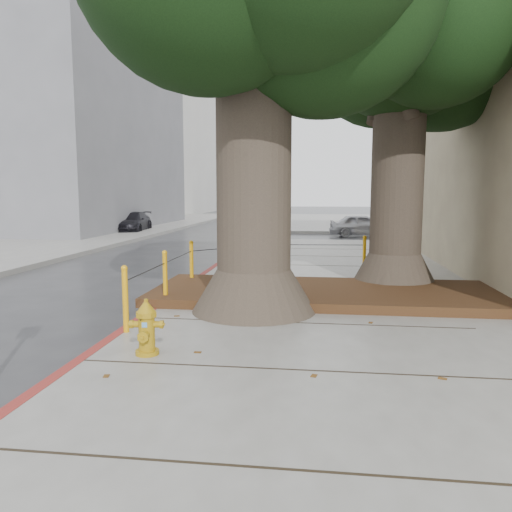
{
  "coord_description": "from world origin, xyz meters",
  "views": [
    {
      "loc": [
        0.77,
        -5.29,
        2.09
      ],
      "look_at": [
        -0.22,
        2.38,
        1.1
      ],
      "focal_mm": 35.0,
      "sensor_mm": 36.0,
      "label": 1
    }
  ],
  "objects": [
    {
      "name": "ground",
      "position": [
        0.0,
        0.0,
        0.0
      ],
      "size": [
        140.0,
        140.0,
        0.0
      ],
      "primitive_type": "plane",
      "color": "#28282B",
      "rests_on": "ground"
    },
    {
      "name": "sidewalk_far",
      "position": [
        6.0,
        30.0,
        0.07
      ],
      "size": [
        16.0,
        20.0,
        0.15
      ],
      "primitive_type": "cube",
      "color": "slate",
      "rests_on": "ground"
    },
    {
      "name": "curb_red",
      "position": [
        -2.0,
        2.5,
        0.07
      ],
      "size": [
        0.14,
        26.0,
        0.16
      ],
      "primitive_type": "cube",
      "color": "maroon",
      "rests_on": "ground"
    },
    {
      "name": "planter_bed",
      "position": [
        0.9,
        3.9,
        0.23
      ],
      "size": [
        6.4,
        2.6,
        0.16
      ],
      "primitive_type": "cube",
      "color": "black",
      "rests_on": "sidewalk_main"
    },
    {
      "name": "building_far_grey",
      "position": [
        -15.0,
        22.0,
        6.0
      ],
      "size": [
        12.0,
        16.0,
        12.0
      ],
      "primitive_type": "cube",
      "color": "slate",
      "rests_on": "ground"
    },
    {
      "name": "building_far_white",
      "position": [
        -17.0,
        45.0,
        7.5
      ],
      "size": [
        12.0,
        18.0,
        15.0
      ],
      "primitive_type": "cube",
      "color": "silver",
      "rests_on": "ground"
    },
    {
      "name": "tree_far",
      "position": [
        2.64,
        5.32,
        5.02
      ],
      "size": [
        4.5,
        3.8,
        7.17
      ],
      "color": "#4C3F33",
      "rests_on": "sidewalk_main"
    },
    {
      "name": "bollard_ring",
      "position": [
        -0.87,
        4.38,
        0.66
      ],
      "size": [
        3.79,
        5.39,
        0.95
      ],
      "color": "#E89F0C",
      "rests_on": "sidewalk_main"
    },
    {
      "name": "fire_hydrant",
      "position": [
        -1.28,
        0.3,
        0.48
      ],
      "size": [
        0.36,
        0.33,
        0.68
      ],
      "rotation": [
        0.0,
        0.0,
        0.1
      ],
      "color": "#B28712",
      "rests_on": "sidewalk_main"
    },
    {
      "name": "car_silver",
      "position": [
        2.77,
        18.8,
        0.54
      ],
      "size": [
        3.2,
        1.4,
        1.07
      ],
      "primitive_type": "imported",
      "rotation": [
        0.0,
        0.0,
        1.61
      ],
      "color": "#ACACB1",
      "rests_on": "ground"
    },
    {
      "name": "car_red",
      "position": [
        8.01,
        19.31,
        0.66
      ],
      "size": [
        4.11,
        1.8,
        1.32
      ],
      "primitive_type": "imported",
      "rotation": [
        0.0,
        0.0,
        1.68
      ],
      "color": "maroon",
      "rests_on": "ground"
    },
    {
      "name": "car_dark",
      "position": [
        -9.0,
        19.68,
        0.54
      ],
      "size": [
        1.91,
        3.86,
        1.08
      ],
      "primitive_type": "imported",
      "rotation": [
        0.0,
        0.0,
        0.11
      ],
      "color": "black",
      "rests_on": "ground"
    }
  ]
}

